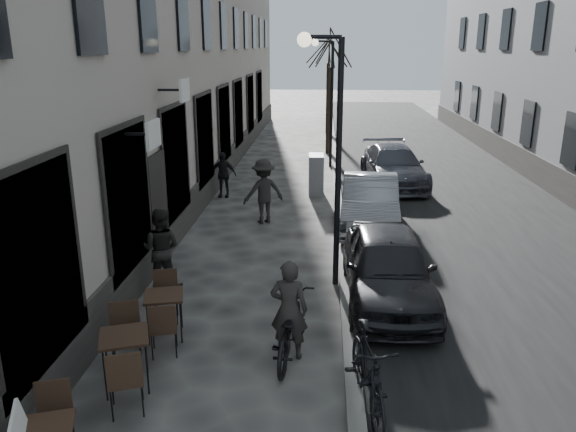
# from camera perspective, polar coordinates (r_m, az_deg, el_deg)

# --- Properties ---
(road) EXTENTS (7.30, 60.00, 0.00)m
(road) POSITION_cam_1_polar(r_m,az_deg,el_deg) (21.96, 14.47, 3.67)
(road) COLOR black
(road) RESTS_ON ground
(kerb) EXTENTS (0.25, 60.00, 0.12)m
(kerb) POSITION_cam_1_polar(r_m,az_deg,el_deg) (21.56, 4.90, 4.07)
(kerb) COLOR slate
(kerb) RESTS_ON ground
(streetlamp_near) EXTENTS (0.90, 0.28, 5.09)m
(streetlamp_near) POSITION_cam_1_polar(r_m,az_deg,el_deg) (11.14, 4.33, 8.19)
(streetlamp_near) COLOR black
(streetlamp_near) RESTS_ON ground
(streetlamp_far) EXTENTS (0.90, 0.28, 5.09)m
(streetlamp_far) POSITION_cam_1_polar(r_m,az_deg,el_deg) (23.07, 4.05, 12.73)
(streetlamp_far) COLOR black
(streetlamp_far) RESTS_ON ground
(tree_near) EXTENTS (2.40, 2.40, 5.70)m
(tree_near) POSITION_cam_1_polar(r_m,az_deg,el_deg) (26.01, 4.26, 16.51)
(tree_near) COLOR black
(tree_near) RESTS_ON ground
(tree_far) EXTENTS (2.40, 2.40, 5.70)m
(tree_far) POSITION_cam_1_polar(r_m,az_deg,el_deg) (32.01, 4.17, 16.59)
(tree_far) COLOR black
(tree_far) RESTS_ON ground
(bistro_set_b) EXTENTS (0.99, 1.75, 1.00)m
(bistro_set_b) POSITION_cam_1_polar(r_m,az_deg,el_deg) (8.77, -16.17, -13.43)
(bistro_set_b) COLOR black
(bistro_set_b) RESTS_ON ground
(bistro_set_c) EXTENTS (0.80, 1.64, 0.94)m
(bistro_set_c) POSITION_cam_1_polar(r_m,az_deg,el_deg) (9.99, -12.42, -9.40)
(bistro_set_c) COLOR black
(bistro_set_c) RESTS_ON ground
(utility_cabinet) EXTENTS (0.53, 0.91, 1.34)m
(utility_cabinet) POSITION_cam_1_polar(r_m,az_deg,el_deg) (18.98, 2.86, 4.23)
(utility_cabinet) COLOR slate
(utility_cabinet) RESTS_ON ground
(bicycle) EXTENTS (0.87, 2.00, 1.02)m
(bicycle) POSITION_cam_1_polar(r_m,az_deg,el_deg) (9.17, 0.11, -11.30)
(bicycle) COLOR black
(bicycle) RESTS_ON ground
(cyclist_rider) EXTENTS (0.64, 0.46, 1.66)m
(cyclist_rider) POSITION_cam_1_polar(r_m,az_deg,el_deg) (9.02, 0.11, -9.49)
(cyclist_rider) COLOR #2A2725
(cyclist_rider) RESTS_ON ground
(pedestrian_near) EXTENTS (0.87, 0.70, 1.70)m
(pedestrian_near) POSITION_cam_1_polar(r_m,az_deg,el_deg) (11.82, -12.79, -3.24)
(pedestrian_near) COLOR black
(pedestrian_near) RESTS_ON ground
(pedestrian_mid) EXTENTS (1.35, 1.13, 1.82)m
(pedestrian_mid) POSITION_cam_1_polar(r_m,az_deg,el_deg) (15.80, -2.50, 2.51)
(pedestrian_mid) COLOR black
(pedestrian_mid) RESTS_ON ground
(pedestrian_far) EXTENTS (0.90, 0.41, 1.51)m
(pedestrian_far) POSITION_cam_1_polar(r_m,az_deg,el_deg) (18.70, -6.63, 4.20)
(pedestrian_far) COLOR black
(pedestrian_far) RESTS_ON ground
(car_near) EXTENTS (1.71, 4.17, 1.42)m
(car_near) POSITION_cam_1_polar(r_m,az_deg,el_deg) (11.16, 10.14, -5.10)
(car_near) COLOR black
(car_near) RESTS_ON ground
(car_mid) EXTENTS (1.76, 4.35, 1.40)m
(car_mid) POSITION_cam_1_polar(r_m,az_deg,el_deg) (15.61, 8.30, 1.37)
(car_mid) COLOR gray
(car_mid) RESTS_ON ground
(car_far) EXTENTS (2.29, 4.89, 1.38)m
(car_far) POSITION_cam_1_polar(r_m,az_deg,el_deg) (20.59, 10.66, 5.02)
(car_far) COLOR #3C3D47
(car_far) RESTS_ON ground
(moped) EXTENTS (0.84, 2.05, 1.20)m
(moped) POSITION_cam_1_polar(r_m,az_deg,el_deg) (7.97, 8.10, -15.48)
(moped) COLOR black
(moped) RESTS_ON ground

